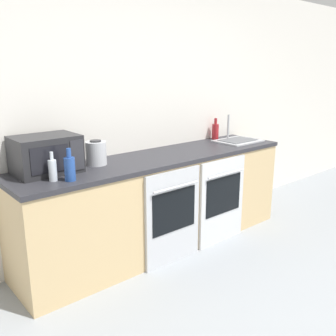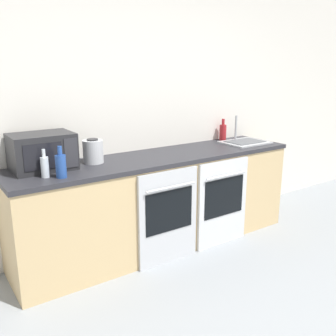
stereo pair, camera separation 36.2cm
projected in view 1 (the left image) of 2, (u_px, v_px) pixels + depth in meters
The scene contains 10 objects.
wall_back at pixel (137, 112), 3.68m from camera, with size 10.00×0.06×2.60m.
counter_back at pixel (160, 201), 3.65m from camera, with size 2.86×0.66×0.92m.
oven_left at pixel (173, 217), 3.32m from camera, with size 0.61×0.06×0.86m.
oven_right at pixel (222, 201), 3.73m from camera, with size 0.61×0.06×0.86m.
microwave at pixel (46, 154), 2.92m from camera, with size 0.49×0.36×0.30m.
bottle_blue at pixel (70, 168), 2.72m from camera, with size 0.08×0.08×0.24m.
bottle_clear at pixel (53, 170), 2.72m from camera, with size 0.06×0.06×0.22m.
bottle_red at pixel (215, 131), 4.32m from camera, with size 0.08×0.08×0.24m.
kettle at pixel (96, 153), 3.18m from camera, with size 0.18×0.18×0.21m.
sink at pixel (238, 140), 4.21m from camera, with size 0.49×0.38×0.29m.
Camera 1 is at (-2.17, -0.78, 1.72)m, focal length 40.00 mm.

